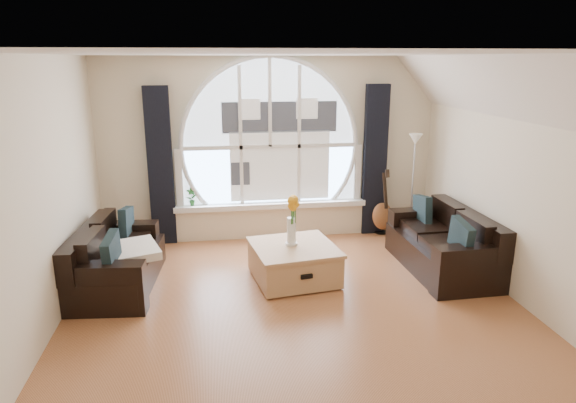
% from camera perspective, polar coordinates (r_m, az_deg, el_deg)
% --- Properties ---
extents(ground, '(5.00, 5.50, 0.01)m').
position_cam_1_polar(ground, '(5.55, 1.41, -13.04)').
color(ground, brown).
rests_on(ground, ground).
extents(ceiling, '(5.00, 5.50, 0.01)m').
position_cam_1_polar(ceiling, '(4.87, 1.63, 16.09)').
color(ceiling, silver).
rests_on(ceiling, ground).
extents(wall_back, '(5.00, 0.01, 2.70)m').
position_cam_1_polar(wall_back, '(7.70, -2.04, 5.83)').
color(wall_back, beige).
rests_on(wall_back, ground).
extents(wall_front, '(5.00, 0.01, 2.70)m').
position_cam_1_polar(wall_front, '(2.57, 12.55, -15.47)').
color(wall_front, beige).
rests_on(wall_front, ground).
extents(wall_left, '(0.01, 5.50, 2.70)m').
position_cam_1_polar(wall_left, '(5.23, -26.55, -0.56)').
color(wall_left, beige).
rests_on(wall_left, ground).
extents(wall_right, '(0.01, 5.50, 2.70)m').
position_cam_1_polar(wall_right, '(5.99, 25.79, 1.42)').
color(wall_right, beige).
rests_on(wall_right, ground).
extents(attic_slope, '(0.92, 5.50, 0.72)m').
position_cam_1_polar(attic_slope, '(5.69, 24.44, 11.14)').
color(attic_slope, silver).
rests_on(attic_slope, ground).
extents(arched_window, '(2.60, 0.06, 2.15)m').
position_cam_1_polar(arched_window, '(7.63, -2.03, 7.83)').
color(arched_window, silver).
rests_on(arched_window, wall_back).
extents(window_sill, '(2.90, 0.22, 0.08)m').
position_cam_1_polar(window_sill, '(7.79, -1.90, -0.39)').
color(window_sill, white).
rests_on(window_sill, wall_back).
extents(window_frame, '(2.76, 0.08, 2.15)m').
position_cam_1_polar(window_frame, '(7.60, -2.01, 7.80)').
color(window_frame, white).
rests_on(window_frame, wall_back).
extents(neighbor_house, '(1.70, 0.02, 1.50)m').
position_cam_1_polar(neighbor_house, '(7.65, -0.89, 6.92)').
color(neighbor_house, silver).
rests_on(neighbor_house, wall_back).
extents(curtain_left, '(0.35, 0.12, 2.30)m').
position_cam_1_polar(curtain_left, '(7.61, -14.00, 3.73)').
color(curtain_left, black).
rests_on(curtain_left, ground).
extents(curtain_right, '(0.35, 0.12, 2.30)m').
position_cam_1_polar(curtain_right, '(7.96, 9.63, 4.48)').
color(curtain_right, black).
rests_on(curtain_right, ground).
extents(sofa_left, '(0.97, 1.73, 0.74)m').
position_cam_1_polar(sofa_left, '(6.49, -18.49, -5.61)').
color(sofa_left, black).
rests_on(sofa_left, ground).
extents(sofa_right, '(0.92, 1.76, 0.77)m').
position_cam_1_polar(sofa_right, '(6.92, 16.78, -4.13)').
color(sofa_right, black).
rests_on(sofa_right, ground).
extents(coffee_chest, '(1.13, 1.13, 0.48)m').
position_cam_1_polar(coffee_chest, '(6.38, 0.66, -6.65)').
color(coffee_chest, '#A7794D').
rests_on(coffee_chest, ground).
extents(throw_blanket, '(0.70, 0.70, 0.10)m').
position_cam_1_polar(throw_blanket, '(6.26, -16.88, -5.25)').
color(throw_blanket, silver).
rests_on(throw_blanket, sofa_left).
extents(vase_flowers, '(0.24, 0.24, 0.70)m').
position_cam_1_polar(vase_flowers, '(6.21, 0.39, -1.47)').
color(vase_flowers, white).
rests_on(vase_flowers, coffee_chest).
extents(floor_lamp, '(0.24, 0.24, 1.60)m').
position_cam_1_polar(floor_lamp, '(7.91, 13.66, 1.58)').
color(floor_lamp, '#B2B2B2').
rests_on(floor_lamp, ground).
extents(guitar, '(0.41, 0.32, 1.06)m').
position_cam_1_polar(guitar, '(8.02, 10.56, -0.04)').
color(guitar, brown).
rests_on(guitar, ground).
extents(potted_plant, '(0.17, 0.14, 0.27)m').
position_cam_1_polar(potted_plant, '(7.71, -10.68, 0.52)').
color(potted_plant, '#1E6023').
rests_on(potted_plant, window_sill).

